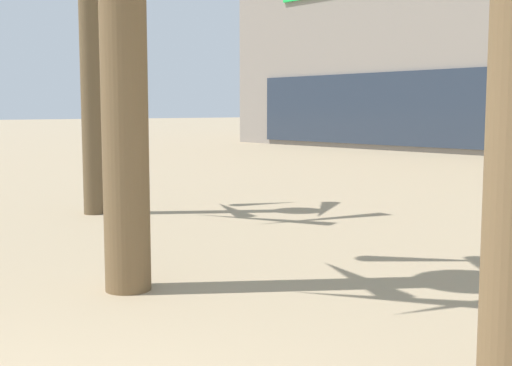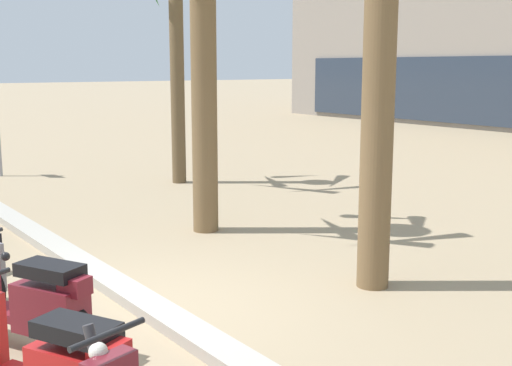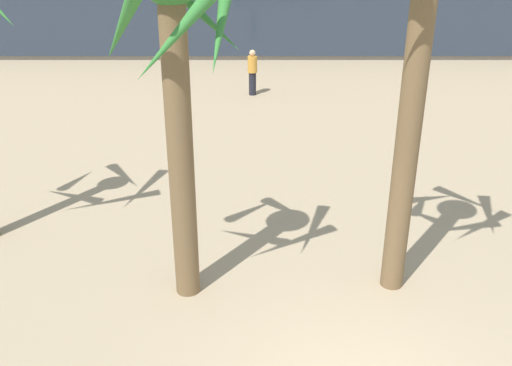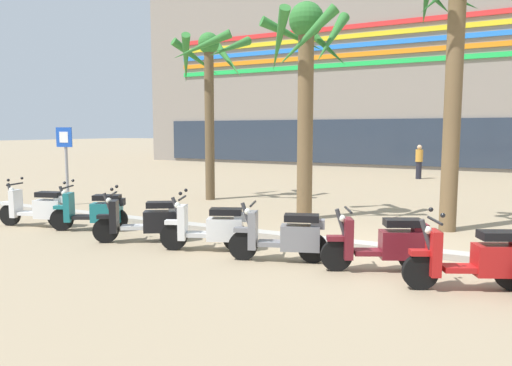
% 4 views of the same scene
% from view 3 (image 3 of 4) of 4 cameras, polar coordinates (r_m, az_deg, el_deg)
% --- Properties ---
extents(palm_tree_near_sign, '(2.32, 2.32, 6.12)m').
position_cam_3_polar(palm_tree_near_sign, '(8.61, 16.25, 16.38)').
color(palm_tree_near_sign, brown).
rests_on(palm_tree_near_sign, ground).
extents(palm_tree_far_corner, '(2.41, 2.52, 5.50)m').
position_cam_3_polar(palm_tree_far_corner, '(8.29, -8.24, 12.65)').
color(palm_tree_far_corner, brown).
rests_on(palm_tree_far_corner, ground).
extents(pedestrian_window_shopping, '(0.34, 0.34, 1.62)m').
position_cam_3_polar(pedestrian_window_shopping, '(20.75, -0.45, 11.10)').
color(pedestrian_window_shopping, black).
rests_on(pedestrian_window_shopping, ground).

